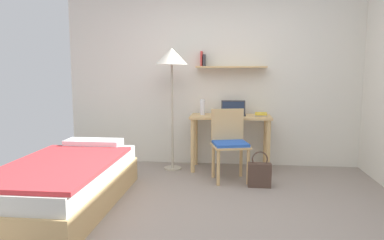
% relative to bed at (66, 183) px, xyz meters
% --- Properties ---
extents(ground_plane, '(5.28, 5.28, 0.00)m').
position_rel_bed_xyz_m(ground_plane, '(1.46, -0.13, -0.24)').
color(ground_plane, gray).
extents(wall_back, '(4.40, 0.27, 2.60)m').
position_rel_bed_xyz_m(wall_back, '(1.46, 1.89, 1.06)').
color(wall_back, silver).
rests_on(wall_back, ground_plane).
extents(bed, '(0.97, 1.99, 0.54)m').
position_rel_bed_xyz_m(bed, '(0.00, 0.00, 0.00)').
color(bed, tan).
rests_on(bed, ground_plane).
extents(desk, '(1.09, 0.51, 0.76)m').
position_rel_bed_xyz_m(desk, '(1.64, 1.57, 0.37)').
color(desk, tan).
rests_on(desk, ground_plane).
extents(desk_chair, '(0.52, 0.49, 0.89)m').
position_rel_bed_xyz_m(desk_chair, '(1.63, 1.09, 0.26)').
color(desk_chair, tan).
rests_on(desk_chair, ground_plane).
extents(standing_lamp, '(0.44, 0.44, 1.67)m').
position_rel_bed_xyz_m(standing_lamp, '(0.85, 1.49, 1.24)').
color(standing_lamp, '#B2A893').
rests_on(standing_lamp, ground_plane).
extents(laptop, '(0.34, 0.22, 0.20)m').
position_rel_bed_xyz_m(laptop, '(1.68, 1.63, 0.57)').
color(laptop, black).
rests_on(laptop, desk).
extents(water_bottle, '(0.07, 0.07, 0.22)m').
position_rel_bed_xyz_m(water_bottle, '(1.26, 1.61, 0.63)').
color(water_bottle, silver).
rests_on(water_bottle, desk).
extents(book_stack, '(0.19, 0.23, 0.04)m').
position_rel_bed_xyz_m(book_stack, '(2.05, 1.55, 0.54)').
color(book_stack, silver).
rests_on(book_stack, desk).
extents(handbag, '(0.27, 0.11, 0.43)m').
position_rel_bed_xyz_m(handbag, '(2.00, 0.83, -0.08)').
color(handbag, '#4C382D').
rests_on(handbag, ground_plane).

